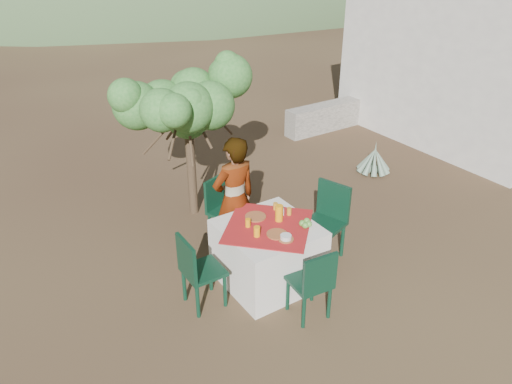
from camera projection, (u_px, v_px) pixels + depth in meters
ground at (304, 259)px, 6.37m from camera, size 160.00×160.00×0.00m
table at (268, 253)px, 5.83m from camera, size 1.30×1.30×0.76m
chair_far at (222, 207)px, 6.57m from camera, size 0.53×0.53×0.89m
chair_near at (313, 282)px, 5.20m from camera, size 0.43×0.43×0.86m
chair_left at (197, 269)px, 5.37m from camera, size 0.42×0.42×0.90m
chair_right at (327, 218)px, 6.22m from camera, size 0.57×0.57×0.99m
person at (234, 199)px, 6.08m from camera, size 0.61×0.41×1.63m
shrub_tree at (190, 109)px, 6.76m from camera, size 1.69×1.65×1.98m
agave at (374, 161)px, 8.54m from camera, size 0.58×0.58×0.62m
guesthouse at (477, 58)px, 9.70m from camera, size 3.20×4.20×3.00m
stone_wall at (339, 114)px, 10.49m from camera, size 2.60×0.35×0.55m
plate_far at (256, 217)px, 5.81m from camera, size 0.25×0.25×0.01m
plate_near at (277, 234)px, 5.48m from camera, size 0.23×0.23×0.01m
glass_far at (248, 223)px, 5.61m from camera, size 0.06×0.06×0.10m
glass_near at (257, 231)px, 5.43m from camera, size 0.07×0.07×0.12m
juice_pitcher at (279, 213)px, 5.70m from camera, size 0.09×0.09×0.20m
bowl_plate at (286, 239)px, 5.39m from camera, size 0.17×0.17×0.01m
white_bowl at (286, 237)px, 5.38m from camera, size 0.12×0.12×0.05m
jar_left at (289, 211)px, 5.84m from camera, size 0.06×0.06×0.09m
jar_right at (275, 206)px, 5.95m from camera, size 0.06×0.06×0.09m
napkin_holder at (281, 212)px, 5.83m from camera, size 0.08×0.07×0.09m
fruit_cluster at (306, 223)px, 5.62m from camera, size 0.15×0.14×0.07m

